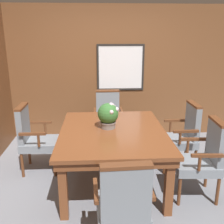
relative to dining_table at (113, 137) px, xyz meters
The scene contains 9 objects.
ground_plane 0.68m from the dining_table, 94.92° to the right, with size 14.00×14.00×0.00m, color gray.
wall_back 1.84m from the dining_table, 90.47° to the left, with size 7.20×0.08×2.45m.
dining_table is the anchor object (origin of this frame).
chair_right_far 1.12m from the dining_table, 18.48° to the left, with size 0.52×0.51×0.99m.
chair_head_far 1.21m from the dining_table, 90.34° to the left, with size 0.50×0.52×0.99m.
chair_head_near 1.25m from the dining_table, 89.30° to the right, with size 0.52×0.53×0.99m.
chair_left_far 1.18m from the dining_table, 161.33° to the left, with size 0.51×0.50×0.99m.
chair_right_near 1.14m from the dining_table, 20.27° to the right, with size 0.54×0.52×0.99m.
potted_plant 0.29m from the dining_table, 120.13° to the left, with size 0.28×0.28×0.35m.
Camera 1 is at (-0.18, -2.98, 1.95)m, focal length 42.00 mm.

